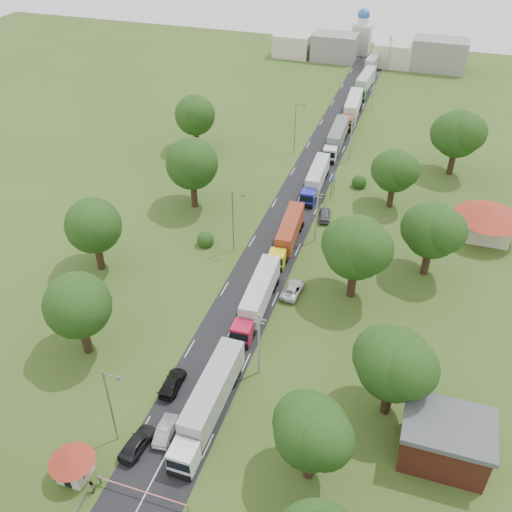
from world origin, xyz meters
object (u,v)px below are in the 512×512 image
at_px(info_sign, 333,182).
at_px(car_lane_front, 137,443).
at_px(car_lane_mid, 166,430).
at_px(guard_booth, 72,462).
at_px(boom_barrier, 130,488).
at_px(truck_0, 209,401).

bearing_deg(info_sign, car_lane_front, -98.43).
height_order(car_lane_front, car_lane_mid, car_lane_front).
relative_size(guard_booth, car_lane_front, 0.92).
bearing_deg(guard_booth, boom_barrier, 0.01).
height_order(guard_booth, car_lane_front, guard_booth).
height_order(boom_barrier, car_lane_front, car_lane_front).
xyz_separation_m(boom_barrier, info_sign, (6.56, 60.00, 2.11)).
bearing_deg(car_lane_front, info_sign, -90.76).
distance_m(guard_booth, truck_0, 14.38).
relative_size(car_lane_front, car_lane_mid, 1.10).
height_order(guard_booth, truck_0, truck_0).
height_order(boom_barrier, car_lane_mid, car_lane_mid).
relative_size(info_sign, truck_0, 0.26).
distance_m(boom_barrier, car_lane_mid, 7.01).
bearing_deg(boom_barrier, car_lane_mid, 87.08).
bearing_deg(car_lane_mid, truck_0, -139.22).
relative_size(guard_booth, car_lane_mid, 1.01).
bearing_deg(truck_0, car_lane_mid, -132.37).
bearing_deg(car_lane_mid, car_lane_front, 42.57).
relative_size(truck_0, car_lane_front, 3.24).
relative_size(guard_booth, truck_0, 0.28).
height_order(guard_booth, car_lane_mid, guard_booth).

